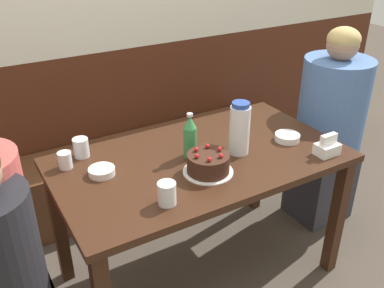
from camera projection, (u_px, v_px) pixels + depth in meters
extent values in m
plane|color=#4C4238|center=(199.00, 271.00, 2.36)|extent=(12.00, 12.00, 0.00)
cube|color=#4C2314|center=(120.00, 121.00, 2.93)|extent=(4.80, 0.04, 0.99)
cube|color=#56331E|center=(136.00, 171.00, 2.90)|extent=(1.91, 0.38, 0.42)
cube|color=#381E11|center=(201.00, 160.00, 2.03)|extent=(1.37, 0.77, 0.03)
cube|color=#381E11|center=(337.00, 217.00, 2.23)|extent=(0.06, 0.06, 0.69)
cube|color=#381E11|center=(59.00, 225.00, 2.17)|extent=(0.06, 0.06, 0.69)
cube|color=#381E11|center=(257.00, 161.00, 2.74)|extent=(0.06, 0.06, 0.69)
cylinder|color=white|center=(208.00, 172.00, 1.90)|extent=(0.23, 0.23, 0.01)
cylinder|color=#381E14|center=(208.00, 163.00, 1.88)|extent=(0.19, 0.19, 0.08)
sphere|color=red|center=(209.00, 159.00, 1.80)|extent=(0.02, 0.02, 0.02)
sphere|color=red|center=(221.00, 156.00, 1.83)|extent=(0.02, 0.02, 0.02)
sphere|color=red|center=(220.00, 149.00, 1.88)|extent=(0.02, 0.02, 0.02)
sphere|color=red|center=(208.00, 146.00, 1.90)|extent=(0.02, 0.02, 0.02)
sphere|color=red|center=(196.00, 149.00, 1.88)|extent=(0.02, 0.02, 0.02)
sphere|color=red|center=(197.00, 156.00, 1.82)|extent=(0.02, 0.02, 0.02)
cylinder|color=white|center=(239.00, 130.00, 2.01)|extent=(0.10, 0.10, 0.24)
cylinder|color=#28479E|center=(241.00, 105.00, 1.95)|extent=(0.08, 0.08, 0.02)
cylinder|color=#388E4C|center=(190.00, 142.00, 1.99)|extent=(0.06, 0.06, 0.15)
cone|color=#388E4C|center=(190.00, 122.00, 1.94)|extent=(0.06, 0.06, 0.06)
cylinder|color=silver|center=(190.00, 115.00, 1.93)|extent=(0.03, 0.03, 0.01)
cube|color=white|center=(327.00, 149.00, 2.03)|extent=(0.11, 0.08, 0.05)
cube|color=white|center=(329.00, 139.00, 2.01)|extent=(0.09, 0.03, 0.05)
cylinder|color=white|center=(102.00, 171.00, 1.87)|extent=(0.12, 0.12, 0.03)
cylinder|color=white|center=(287.00, 137.00, 2.16)|extent=(0.13, 0.13, 0.03)
cylinder|color=silver|center=(81.00, 148.00, 2.00)|extent=(0.07, 0.07, 0.09)
cylinder|color=silver|center=(65.00, 160.00, 1.92)|extent=(0.06, 0.06, 0.08)
cylinder|color=silver|center=(167.00, 193.00, 1.67)|extent=(0.07, 0.07, 0.09)
cube|color=#33333D|center=(320.00, 183.00, 2.74)|extent=(0.34, 0.30, 0.45)
cylinder|color=#4C70AD|center=(332.00, 108.00, 2.49)|extent=(0.39, 0.39, 0.59)
sphere|color=#A87A5B|center=(343.00, 45.00, 2.32)|extent=(0.18, 0.18, 0.18)
ellipsoid|color=tan|center=(344.00, 39.00, 2.30)|extent=(0.18, 0.18, 0.13)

